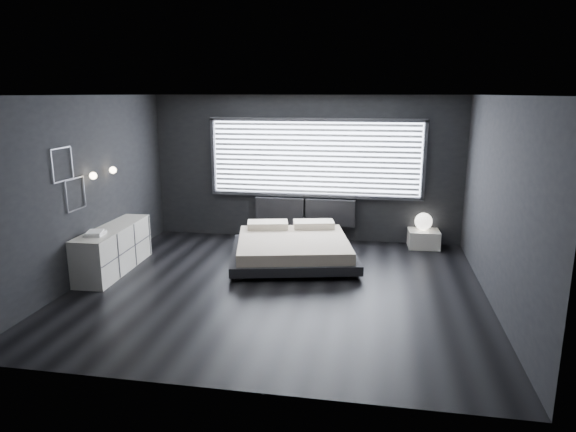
# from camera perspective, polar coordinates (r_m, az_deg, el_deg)

# --- Properties ---
(room) EXTENTS (6.04, 6.00, 2.80)m
(room) POSITION_cam_1_polar(r_m,az_deg,el_deg) (7.33, -1.17, 2.28)
(room) COLOR black
(room) RESTS_ON ground
(window) EXTENTS (4.14, 0.09, 1.52)m
(window) POSITION_cam_1_polar(r_m,az_deg,el_deg) (9.90, 3.03, 6.41)
(window) COLOR white
(window) RESTS_ON ground
(headboard) EXTENTS (1.96, 0.16, 0.52)m
(headboard) POSITION_cam_1_polar(r_m,az_deg,el_deg) (10.05, 1.89, 0.51)
(headboard) COLOR black
(headboard) RESTS_ON ground
(sconce_near) EXTENTS (0.18, 0.11, 0.11)m
(sconce_near) POSITION_cam_1_polar(r_m,az_deg,el_deg) (8.39, -20.85, 4.20)
(sconce_near) COLOR silver
(sconce_near) RESTS_ON ground
(sconce_far) EXTENTS (0.18, 0.11, 0.11)m
(sconce_far) POSITION_cam_1_polar(r_m,az_deg,el_deg) (8.90, -18.90, 4.85)
(sconce_far) COLOR silver
(sconce_far) RESTS_ON ground
(wall_art_upper) EXTENTS (0.01, 0.48, 0.48)m
(wall_art_upper) POSITION_cam_1_polar(r_m,az_deg,el_deg) (7.90, -23.78, 5.26)
(wall_art_upper) COLOR #47474C
(wall_art_upper) RESTS_ON ground
(wall_art_lower) EXTENTS (0.01, 0.48, 0.48)m
(wall_art_lower) POSITION_cam_1_polar(r_m,az_deg,el_deg) (8.18, -22.52, 2.27)
(wall_art_lower) COLOR #47474C
(wall_art_lower) RESTS_ON ground
(bed) EXTENTS (2.45, 2.38, 0.54)m
(bed) POSITION_cam_1_polar(r_m,az_deg,el_deg) (8.83, 0.54, -3.49)
(bed) COLOR black
(bed) RESTS_ON ground
(nightstand) EXTENTS (0.59, 0.50, 0.33)m
(nightstand) POSITION_cam_1_polar(r_m,az_deg,el_deg) (9.96, 14.83, -2.47)
(nightstand) COLOR silver
(nightstand) RESTS_ON ground
(orb_lamp) EXTENTS (0.32, 0.32, 0.32)m
(orb_lamp) POSITION_cam_1_polar(r_m,az_deg,el_deg) (9.92, 14.82, -0.58)
(orb_lamp) COLOR white
(orb_lamp) RESTS_ON nightstand
(dresser) EXTENTS (0.59, 1.85, 0.73)m
(dresser) POSITION_cam_1_polar(r_m,az_deg,el_deg) (8.80, -18.80, -3.48)
(dresser) COLOR silver
(dresser) RESTS_ON ground
(book_stack) EXTENTS (0.31, 0.38, 0.07)m
(book_stack) POSITION_cam_1_polar(r_m,az_deg,el_deg) (8.29, -20.66, -1.80)
(book_stack) COLOR white
(book_stack) RESTS_ON dresser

